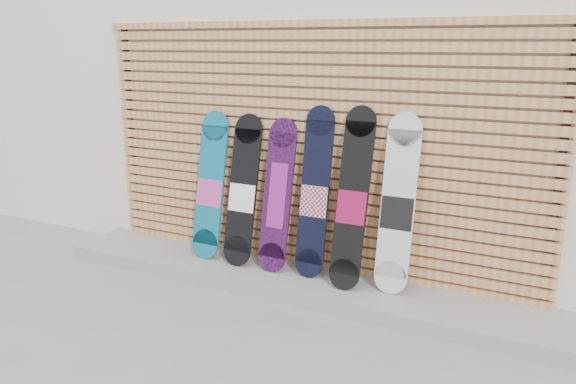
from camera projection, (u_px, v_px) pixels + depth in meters
name	position (u px, v px, depth m)	size (l,w,h in m)	color
ground	(272.00, 323.00, 4.35)	(80.00, 80.00, 0.00)	gray
building	(445.00, 69.00, 6.70)	(12.00, 5.00, 3.60)	silver
concrete_step	(293.00, 281.00, 4.99)	(4.60, 0.70, 0.12)	gray
slat_wall	(308.00, 148.00, 4.95)	(4.26, 0.08, 2.29)	tan
snowboard_0	(210.00, 186.00, 5.29)	(0.28, 0.32, 1.38)	#0D6581
snowboard_1	(243.00, 191.00, 5.12)	(0.28, 0.34, 1.37)	black
snowboard_2	(278.00, 195.00, 4.98)	(0.27, 0.32, 1.35)	black
snowboard_3	(315.00, 194.00, 4.83)	(0.26, 0.28, 1.48)	black
snowboard_4	(352.00, 200.00, 4.63)	(0.26, 0.39, 1.50)	black
snowboard_5	(398.00, 206.00, 4.52)	(0.28, 0.28, 1.46)	silver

